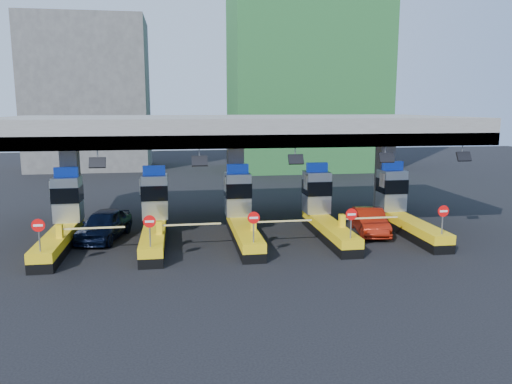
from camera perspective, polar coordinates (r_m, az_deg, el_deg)
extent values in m
plane|color=black|center=(29.41, -1.64, -5.27)|extent=(120.00, 120.00, 0.00)
cube|color=slate|center=(31.40, -2.41, 7.25)|extent=(28.00, 12.00, 1.50)
cube|color=#4C4C49|center=(25.78, -0.93, 5.81)|extent=(28.00, 0.60, 0.70)
cube|color=slate|center=(32.18, -20.34, 0.44)|extent=(1.00, 1.00, 5.50)
cube|color=slate|center=(31.75, -2.37, 0.93)|extent=(1.00, 1.00, 5.50)
cube|color=slate|center=(34.36, 14.44, 1.30)|extent=(1.00, 1.00, 5.50)
cylinder|color=slate|center=(25.87, -17.65, 4.03)|extent=(0.06, 0.06, 0.50)
cube|color=black|center=(25.71, -17.68, 3.21)|extent=(0.80, 0.38, 0.54)
cylinder|color=slate|center=(25.60, -6.49, 4.37)|extent=(0.06, 0.06, 0.50)
cube|color=black|center=(25.44, -6.46, 3.55)|extent=(0.80, 0.38, 0.54)
cylinder|color=slate|center=(26.30, 4.49, 4.55)|extent=(0.06, 0.06, 0.50)
cube|color=black|center=(26.14, 4.58, 3.74)|extent=(0.80, 0.38, 0.54)
cylinder|color=slate|center=(27.89, 14.56, 4.56)|extent=(0.06, 0.06, 0.50)
cube|color=black|center=(27.74, 14.70, 3.80)|extent=(0.80, 0.38, 0.54)
cylinder|color=slate|center=(29.97, 22.50, 4.48)|extent=(0.06, 0.06, 0.50)
cube|color=black|center=(29.83, 22.66, 3.77)|extent=(0.80, 0.38, 0.54)
cube|color=black|center=(28.86, -21.57, -5.75)|extent=(1.20, 8.00, 0.50)
cube|color=#E5B70C|center=(28.74, -21.64, -4.78)|extent=(1.20, 8.00, 0.50)
cube|color=#9EA3A8|center=(31.10, -20.72, -0.73)|extent=(1.50, 1.50, 2.60)
cube|color=black|center=(31.03, -20.76, -0.20)|extent=(1.56, 1.56, 0.90)
cube|color=#0C2DBF|center=(30.86, -20.89, 2.15)|extent=(1.30, 0.35, 0.55)
cube|color=white|center=(30.87, -22.36, 0.41)|extent=(0.06, 0.70, 0.90)
cylinder|color=slate|center=(25.14, -23.52, -4.83)|extent=(0.07, 0.07, 1.30)
cylinder|color=red|center=(24.97, -23.63, -3.51)|extent=(0.60, 0.04, 0.60)
cube|color=white|center=(24.95, -23.64, -3.52)|extent=(0.42, 0.02, 0.10)
cube|color=#E5B70C|center=(27.39, -21.53, -4.18)|extent=(0.30, 0.35, 0.70)
cube|color=white|center=(27.05, -18.13, -3.93)|extent=(3.20, 0.08, 0.08)
cube|color=black|center=(28.18, -11.56, -5.61)|extent=(1.20, 8.00, 0.50)
cube|color=#E5B70C|center=(28.06, -11.60, -4.63)|extent=(1.20, 8.00, 0.50)
cube|color=#9EA3A8|center=(30.47, -11.47, -0.50)|extent=(1.50, 1.50, 2.60)
cube|color=black|center=(30.40, -11.50, 0.05)|extent=(1.56, 1.56, 0.90)
cube|color=#0C2DBF|center=(30.23, -11.58, 2.45)|extent=(1.30, 0.35, 0.55)
cube|color=white|center=(30.10, -13.06, 0.67)|extent=(0.06, 0.70, 0.90)
cylinder|color=slate|center=(24.35, -12.03, -4.67)|extent=(0.07, 0.07, 1.30)
cylinder|color=red|center=(24.18, -12.08, -3.31)|extent=(0.60, 0.04, 0.60)
cube|color=white|center=(24.16, -12.08, -3.32)|extent=(0.42, 0.02, 0.10)
cube|color=#E5B70C|center=(26.73, -11.00, -4.00)|extent=(0.30, 0.35, 0.70)
cube|color=white|center=(26.70, -7.46, -3.70)|extent=(3.20, 0.08, 0.08)
cube|color=black|center=(28.38, -1.39, -5.30)|extent=(1.20, 8.00, 0.50)
cube|color=#E5B70C|center=(28.26, -1.39, -4.32)|extent=(1.20, 8.00, 0.50)
cube|color=#9EA3A8|center=(30.65, -2.10, -0.25)|extent=(1.50, 1.50, 2.60)
cube|color=black|center=(30.58, -2.10, 0.30)|extent=(1.56, 1.56, 0.90)
cube|color=#0C2DBF|center=(30.41, -2.12, 2.69)|extent=(1.30, 0.35, 0.55)
cube|color=white|center=(30.16, -3.55, 0.92)|extent=(0.06, 0.70, 0.90)
cylinder|color=slate|center=(24.58, -0.28, -4.31)|extent=(0.07, 0.07, 1.30)
cylinder|color=red|center=(24.41, -0.27, -2.96)|extent=(0.60, 0.04, 0.60)
cube|color=white|center=(24.39, -0.26, -2.98)|extent=(0.42, 0.02, 0.10)
cube|color=#E5B70C|center=(27.01, -0.32, -3.67)|extent=(0.30, 0.35, 0.70)
cube|color=white|center=(27.28, 3.12, -3.34)|extent=(3.20, 0.08, 0.08)
cube|color=black|center=(29.44, 8.34, -4.85)|extent=(1.20, 8.00, 0.50)
cube|color=#E5B70C|center=(29.32, 8.36, -3.90)|extent=(1.20, 8.00, 0.50)
cube|color=#9EA3A8|center=(31.63, 6.93, 0.00)|extent=(1.50, 1.50, 2.60)
cube|color=black|center=(31.56, 6.95, 0.53)|extent=(1.56, 1.56, 0.90)
cube|color=#0C2DBF|center=(31.40, 6.99, 2.84)|extent=(1.30, 0.35, 0.55)
cube|color=white|center=(31.03, 5.68, 1.14)|extent=(0.06, 0.70, 0.90)
cylinder|color=slate|center=(25.80, 10.79, -3.81)|extent=(0.07, 0.07, 1.30)
cylinder|color=red|center=(25.64, 10.86, -2.52)|extent=(0.60, 0.04, 0.60)
cube|color=white|center=(25.61, 10.88, -2.53)|extent=(0.42, 0.02, 0.10)
cube|color=#E5B70C|center=(28.18, 9.80, -3.25)|extent=(0.30, 0.35, 0.70)
cube|color=white|center=(28.73, 12.93, -2.90)|extent=(3.20, 0.08, 0.08)
cube|color=black|center=(31.27, 17.15, -4.32)|extent=(1.20, 8.00, 0.50)
cube|color=#E5B70C|center=(31.16, 17.19, -3.43)|extent=(1.20, 8.00, 0.50)
cube|color=#9EA3A8|center=(33.34, 15.22, 0.23)|extent=(1.50, 1.50, 2.60)
cube|color=black|center=(33.28, 15.26, 0.74)|extent=(1.56, 1.56, 0.90)
cube|color=#0C2DBF|center=(33.13, 15.34, 2.93)|extent=(1.30, 0.35, 0.55)
cube|color=white|center=(32.65, 14.21, 1.32)|extent=(0.06, 0.70, 0.90)
cylinder|color=slate|center=(27.87, 20.53, -3.25)|extent=(0.07, 0.07, 1.30)
cylinder|color=red|center=(27.72, 20.63, -2.06)|extent=(0.60, 0.04, 0.60)
cube|color=white|center=(27.70, 20.66, -2.07)|extent=(0.42, 0.02, 0.10)
cube|color=#E5B70C|center=(30.15, 18.85, -2.78)|extent=(0.30, 0.35, 0.70)
cube|color=white|center=(30.93, 21.56, -2.45)|extent=(3.20, 0.08, 0.08)
cube|color=#1E5926|center=(62.48, 5.71, 15.59)|extent=(18.00, 12.00, 28.00)
cube|color=#4C4C49|center=(65.01, -18.53, 10.50)|extent=(14.00, 10.00, 18.00)
imported|color=black|center=(30.24, -16.96, -3.59)|extent=(3.16, 5.41, 1.73)
imported|color=maroon|center=(30.98, 12.86, -3.28)|extent=(2.33, 4.83, 1.52)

